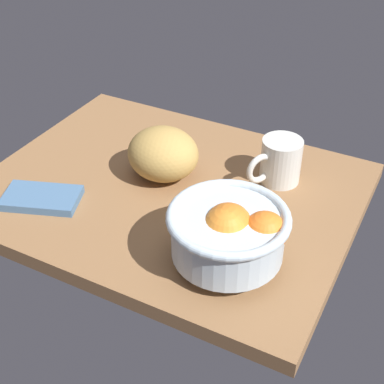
# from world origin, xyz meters

# --- Properties ---
(ground_plane) EXTENTS (0.71, 0.56, 0.03)m
(ground_plane) POSITION_xyz_m (0.00, 0.00, -0.01)
(ground_plane) COLOR olive
(fruit_bowl) EXTENTS (0.20, 0.20, 0.11)m
(fruit_bowl) POSITION_xyz_m (0.19, -0.14, 0.07)
(fruit_bowl) COLOR silver
(fruit_bowl) RESTS_ON ground
(bread_loaf) EXTENTS (0.16, 0.15, 0.10)m
(bread_loaf) POSITION_xyz_m (-0.03, 0.03, 0.05)
(bread_loaf) COLOR tan
(bread_loaf) RESTS_ON ground
(napkin_folded) EXTENTS (0.16, 0.13, 0.02)m
(napkin_folded) POSITION_xyz_m (-0.19, -0.15, 0.01)
(napkin_folded) COLOR #496D94
(napkin_folded) RESTS_ON ground
(mug) EXTENTS (0.09, 0.11, 0.09)m
(mug) POSITION_xyz_m (0.18, 0.12, 0.05)
(mug) COLOR silver
(mug) RESTS_ON ground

